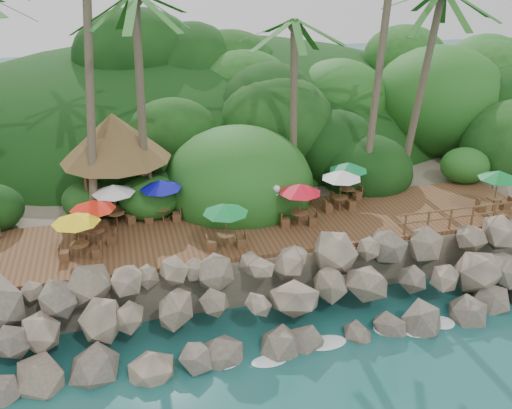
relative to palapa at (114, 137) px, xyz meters
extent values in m
plane|color=#19514F|center=(5.73, -9.81, -5.79)|extent=(140.00, 140.00, 0.00)
cube|color=gray|center=(5.73, 6.19, -4.74)|extent=(32.00, 25.20, 2.10)
ellipsoid|color=#143811|center=(5.73, 13.69, -5.79)|extent=(44.80, 28.00, 15.40)
cube|color=brown|center=(5.73, -3.81, -3.59)|extent=(26.00, 5.00, 0.20)
ellipsoid|color=white|center=(-3.27, -9.51, -5.76)|extent=(1.20, 0.80, 0.06)
ellipsoid|color=white|center=(-0.27, -9.51, -5.76)|extent=(1.20, 0.80, 0.06)
ellipsoid|color=white|center=(2.73, -9.51, -5.76)|extent=(1.20, 0.80, 0.06)
ellipsoid|color=white|center=(5.73, -9.51, -5.76)|extent=(1.20, 0.80, 0.06)
ellipsoid|color=white|center=(8.73, -9.51, -5.76)|extent=(1.20, 0.80, 0.06)
ellipsoid|color=white|center=(11.73, -9.51, -5.76)|extent=(1.20, 0.80, 0.06)
ellipsoid|color=white|center=(14.73, -9.51, -5.76)|extent=(1.20, 0.80, 0.06)
cylinder|color=brown|center=(-0.79, -1.16, 2.11)|extent=(1.43, 2.17, 11.10)
cylinder|color=brown|center=(1.28, -1.10, 1.37)|extent=(0.71, 1.23, 9.71)
cylinder|color=brown|center=(8.47, -0.45, 0.71)|extent=(0.78, 0.85, 8.40)
ellipsoid|color=#23601E|center=(8.47, -0.45, 4.90)|extent=(6.00, 6.00, 2.40)
cylinder|color=brown|center=(12.56, -0.86, 2.23)|extent=(1.37, 1.35, 11.42)
cylinder|color=brown|center=(14.87, -0.94, 1.35)|extent=(1.00, 1.33, 9.66)
cylinder|color=brown|center=(-1.40, -1.40, -2.29)|extent=(0.16, 0.16, 2.40)
cylinder|color=brown|center=(1.40, -1.40, -2.29)|extent=(0.16, 0.16, 2.40)
cylinder|color=brown|center=(-1.40, 1.40, -2.29)|extent=(0.16, 0.16, 2.40)
cylinder|color=brown|center=(1.40, 1.40, -2.29)|extent=(0.16, 0.16, 2.40)
cone|color=brown|center=(0.00, 0.00, 0.01)|extent=(5.09, 5.09, 2.20)
cylinder|color=brown|center=(4.05, -5.41, -3.16)|extent=(0.07, 0.07, 0.66)
cylinder|color=brown|center=(4.05, -5.41, -2.82)|extent=(0.75, 0.75, 0.04)
cylinder|color=brown|center=(4.05, -5.41, -2.51)|extent=(0.04, 0.04, 1.96)
cone|color=#0D7733|center=(4.05, -5.41, -1.66)|extent=(1.87, 1.87, 0.40)
cube|color=brown|center=(3.42, -5.38, -3.29)|extent=(0.39, 0.39, 0.41)
cube|color=brown|center=(4.67, -5.45, -3.29)|extent=(0.39, 0.39, 0.41)
cylinder|color=brown|center=(10.73, -2.21, -3.16)|extent=(0.07, 0.07, 0.66)
cylinder|color=brown|center=(10.73, -2.21, -2.82)|extent=(0.75, 0.75, 0.04)
cylinder|color=brown|center=(10.73, -2.21, -2.51)|extent=(0.04, 0.04, 1.96)
cone|color=#0C7138|center=(10.73, -2.21, -1.66)|extent=(1.87, 1.87, 0.40)
cube|color=brown|center=(10.12, -2.34, -3.29)|extent=(0.44, 0.44, 0.41)
cube|color=brown|center=(11.34, -2.09, -3.29)|extent=(0.44, 0.44, 0.41)
cylinder|color=brown|center=(17.03, -4.98, -3.16)|extent=(0.07, 0.07, 0.66)
cylinder|color=brown|center=(17.03, -4.98, -2.82)|extent=(0.75, 0.75, 0.04)
cylinder|color=brown|center=(17.03, -4.98, -2.51)|extent=(0.04, 0.04, 1.96)
cone|color=#0C6E2A|center=(17.03, -4.98, -1.66)|extent=(1.87, 1.87, 0.40)
cube|color=brown|center=(16.41, -4.92, -3.29)|extent=(0.41, 0.41, 0.41)
cube|color=brown|center=(17.65, -5.04, -3.29)|extent=(0.41, 0.41, 0.41)
cylinder|color=brown|center=(10.01, -3.10, -3.16)|extent=(0.07, 0.07, 0.66)
cylinder|color=brown|center=(10.01, -3.10, -2.82)|extent=(0.75, 0.75, 0.04)
cylinder|color=brown|center=(10.01, -3.10, -2.51)|extent=(0.04, 0.04, 1.96)
cone|color=silver|center=(10.01, -3.10, -1.66)|extent=(1.87, 1.87, 0.40)
cube|color=brown|center=(9.38, -3.16, -3.29)|extent=(0.41, 0.41, 0.41)
cube|color=brown|center=(10.63, -3.05, -3.29)|extent=(0.41, 0.41, 0.41)
cylinder|color=brown|center=(-1.13, -3.70, -3.16)|extent=(0.07, 0.07, 0.66)
cylinder|color=brown|center=(-1.13, -3.70, -2.82)|extent=(0.75, 0.75, 0.04)
cylinder|color=brown|center=(-1.13, -3.70, -2.51)|extent=(0.04, 0.04, 1.96)
cone|color=red|center=(-1.13, -3.70, -1.66)|extent=(1.87, 1.87, 0.40)
cube|color=brown|center=(-1.74, -3.58, -3.29)|extent=(0.44, 0.44, 0.41)
cube|color=brown|center=(-0.51, -3.83, -3.29)|extent=(0.44, 0.44, 0.41)
cylinder|color=brown|center=(7.62, -4.21, -3.16)|extent=(0.07, 0.07, 0.66)
cylinder|color=brown|center=(7.62, -4.21, -2.82)|extent=(0.75, 0.75, 0.04)
cylinder|color=brown|center=(7.62, -4.21, -2.51)|extent=(0.04, 0.04, 1.96)
cone|color=red|center=(7.62, -4.21, -1.66)|extent=(1.87, 1.87, 0.40)
cube|color=brown|center=(7.00, -4.11, -3.29)|extent=(0.43, 0.43, 0.41)
cube|color=brown|center=(8.23, -4.30, -3.29)|extent=(0.43, 0.43, 0.41)
cylinder|color=brown|center=(1.78, -2.21, -3.16)|extent=(0.07, 0.07, 0.66)
cylinder|color=brown|center=(1.78, -2.21, -2.82)|extent=(0.75, 0.75, 0.04)
cylinder|color=brown|center=(1.78, -2.21, -2.51)|extent=(0.04, 0.04, 1.96)
cone|color=#0B0C98|center=(1.78, -2.21, -1.66)|extent=(1.87, 1.87, 0.40)
cube|color=brown|center=(1.16, -2.13, -3.29)|extent=(0.42, 0.42, 0.41)
cube|color=brown|center=(2.40, -2.30, -3.29)|extent=(0.42, 0.42, 0.41)
cylinder|color=brown|center=(-0.26, -2.21, -3.16)|extent=(0.07, 0.07, 0.66)
cylinder|color=brown|center=(-0.26, -2.21, -2.82)|extent=(0.75, 0.75, 0.04)
cylinder|color=brown|center=(-0.26, -2.21, -2.51)|extent=(0.04, 0.04, 1.96)
cone|color=white|center=(-0.26, -2.21, -1.66)|extent=(1.87, 1.87, 0.40)
cube|color=brown|center=(-0.85, -2.41, -3.29)|extent=(0.47, 0.47, 0.41)
cube|color=brown|center=(0.33, -2.02, -3.29)|extent=(0.47, 0.47, 0.41)
cylinder|color=brown|center=(-1.75, -4.80, -3.16)|extent=(0.07, 0.07, 0.66)
cylinder|color=brown|center=(-1.75, -4.80, -2.82)|extent=(0.75, 0.75, 0.04)
cylinder|color=brown|center=(-1.75, -4.80, -2.51)|extent=(0.04, 0.04, 1.96)
cone|color=yellow|center=(-1.75, -4.80, -1.66)|extent=(1.87, 1.87, 0.40)
cube|color=brown|center=(-2.37, -4.78, -3.29)|extent=(0.39, 0.39, 0.41)
cube|color=brown|center=(-1.13, -4.83, -3.29)|extent=(0.39, 0.39, 0.41)
cylinder|color=brown|center=(11.77, -6.16, -2.99)|extent=(0.10, 0.10, 1.00)
cylinder|color=brown|center=(12.87, -6.16, -2.99)|extent=(0.10, 0.10, 1.00)
cylinder|color=brown|center=(13.97, -6.16, -2.99)|extent=(0.10, 0.10, 1.00)
cylinder|color=brown|center=(15.07, -6.16, -2.99)|extent=(0.10, 0.10, 1.00)
cylinder|color=brown|center=(16.17, -6.16, -2.99)|extent=(0.10, 0.10, 1.00)
cube|color=brown|center=(14.52, -6.16, -2.54)|extent=(6.10, 0.06, 0.06)
cube|color=brown|center=(14.52, -6.16, -2.94)|extent=(6.10, 0.06, 0.06)
imported|color=white|center=(6.66, -3.69, -2.56)|extent=(0.74, 0.54, 1.87)
camera|label=1|loc=(0.15, -25.29, 7.72)|focal=39.04mm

